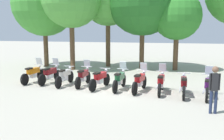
# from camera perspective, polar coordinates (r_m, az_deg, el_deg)

# --- Properties ---
(ground_plane) EXTENTS (80.00, 80.00, 0.00)m
(ground_plane) POSITION_cam_1_polar(r_m,az_deg,el_deg) (13.39, -0.46, -4.15)
(ground_plane) COLOR #ADA899
(motorcycle_0) EXTENTS (0.62, 2.19, 1.37)m
(motorcycle_0) POSITION_cam_1_polar(r_m,az_deg,el_deg) (15.53, -17.00, -0.71)
(motorcycle_0) COLOR black
(motorcycle_0) RESTS_ON ground_plane
(motorcycle_1) EXTENTS (0.66, 2.18, 1.37)m
(motorcycle_1) POSITION_cam_1_polar(r_m,az_deg,el_deg) (15.08, -13.50, -0.86)
(motorcycle_1) COLOR black
(motorcycle_1) RESTS_ON ground_plane
(motorcycle_2) EXTENTS (0.62, 2.19, 0.99)m
(motorcycle_2) POSITION_cam_1_polar(r_m,az_deg,el_deg) (14.35, -10.36, -1.32)
(motorcycle_2) COLOR black
(motorcycle_2) RESTS_ON ground_plane
(motorcycle_3) EXTENTS (0.62, 2.19, 1.37)m
(motorcycle_3) POSITION_cam_1_polar(r_m,az_deg,el_deg) (14.04, -6.35, -1.40)
(motorcycle_3) COLOR black
(motorcycle_3) RESTS_ON ground_plane
(motorcycle_4) EXTENTS (0.77, 2.16, 0.99)m
(motorcycle_4) POSITION_cam_1_polar(r_m,az_deg,el_deg) (13.38, -2.64, -1.96)
(motorcycle_4) COLOR black
(motorcycle_4) RESTS_ON ground_plane
(motorcycle_5) EXTENTS (0.62, 2.19, 1.37)m
(motorcycle_5) POSITION_cam_1_polar(r_m,az_deg,el_deg) (13.14, 1.72, -2.10)
(motorcycle_5) COLOR black
(motorcycle_5) RESTS_ON ground_plane
(motorcycle_6) EXTENTS (0.73, 2.17, 1.37)m
(motorcycle_6) POSITION_cam_1_polar(r_m,az_deg,el_deg) (12.83, 6.17, -2.44)
(motorcycle_6) COLOR black
(motorcycle_6) RESTS_ON ground_plane
(motorcycle_7) EXTENTS (0.62, 2.19, 1.37)m
(motorcycle_7) POSITION_cam_1_polar(r_m,az_deg,el_deg) (12.68, 10.78, -2.69)
(motorcycle_7) COLOR black
(motorcycle_7) RESTS_ON ground_plane
(motorcycle_8) EXTENTS (0.62, 2.19, 0.99)m
(motorcycle_8) POSITION_cam_1_polar(r_m,az_deg,el_deg) (12.40, 15.54, -3.22)
(motorcycle_8) COLOR black
(motorcycle_8) RESTS_ON ground_plane
(motorcycle_9) EXTENTS (0.71, 2.18, 1.37)m
(motorcycle_9) POSITION_cam_1_polar(r_m,az_deg,el_deg) (12.40, 20.39, -3.40)
(motorcycle_9) COLOR black
(motorcycle_9) RESTS_ON ground_plane
(person_0) EXTENTS (0.41, 0.25, 1.76)m
(person_0) POSITION_cam_1_polar(r_m,az_deg,el_deg) (10.08, 21.68, -3.29)
(person_0) COLOR #232D4C
(person_0) RESTS_ON ground_plane
(tree_0) EXTENTS (4.99, 4.99, 7.42)m
(tree_0) POSITION_cam_1_polar(r_m,az_deg,el_deg) (21.48, -14.77, 13.87)
(tree_0) COLOR brown
(tree_0) RESTS_ON ground_plane
(tree_2) EXTENTS (3.99, 3.99, 7.22)m
(tree_2) POSITION_cam_1_polar(r_m,az_deg,el_deg) (20.79, -0.91, 15.12)
(tree_2) COLOR brown
(tree_2) RESTS_ON ground_plane
(tree_4) EXTENTS (3.51, 3.51, 5.72)m
(tree_4) POSITION_cam_1_polar(r_m,az_deg,el_deg) (19.46, 14.19, 11.52)
(tree_4) COLOR brown
(tree_4) RESTS_ON ground_plane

